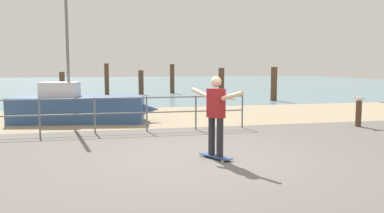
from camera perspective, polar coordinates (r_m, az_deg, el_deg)
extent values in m
cube|color=#605B56|center=(7.22, 5.02, -9.61)|extent=(24.00, 10.00, 0.04)
cube|color=tan|center=(14.90, -4.36, -1.46)|extent=(24.00, 6.00, 0.04)
cube|color=slate|center=(42.72, -9.82, 3.37)|extent=(72.00, 50.00, 0.04)
cylinder|color=slate|center=(11.46, -21.74, -1.50)|extent=(0.05, 0.05, 1.05)
cylinder|color=slate|center=(11.32, -14.27, -1.35)|extent=(0.05, 0.05, 1.05)
cylinder|color=slate|center=(11.37, -6.75, -1.16)|extent=(0.05, 0.05, 1.05)
cylinder|color=slate|center=(11.62, 0.58, -0.97)|extent=(0.05, 0.05, 1.05)
cylinder|color=slate|center=(12.04, 7.49, -0.77)|extent=(0.05, 0.05, 1.05)
cylinder|color=slate|center=(11.31, -18.11, 1.06)|extent=(10.43, 0.04, 0.04)
cylinder|color=slate|center=(11.36, -18.04, -1.16)|extent=(10.43, 0.04, 0.04)
cube|color=#335184|center=(13.68, -16.53, -0.47)|extent=(4.57, 2.08, 0.90)
cone|color=#335184|center=(13.36, -7.30, -0.42)|extent=(1.21, 0.93, 0.77)
cylinder|color=slate|center=(13.73, -18.13, 10.91)|extent=(0.10, 0.10, 4.55)
cube|color=silver|center=(13.77, -19.06, 2.41)|extent=(1.33, 1.08, 0.50)
cube|color=#334C8C|center=(8.07, 3.53, -7.39)|extent=(0.56, 0.80, 0.02)
cylinder|color=silver|center=(7.95, 5.39, -7.93)|extent=(0.06, 0.07, 0.06)
cylinder|color=silver|center=(7.84, 4.59, -8.13)|extent=(0.06, 0.07, 0.06)
cylinder|color=silver|center=(8.33, 2.54, -7.26)|extent=(0.06, 0.07, 0.06)
cylinder|color=silver|center=(8.22, 1.74, -7.43)|extent=(0.06, 0.07, 0.06)
cylinder|color=#26262B|center=(7.90, 4.17, -4.63)|extent=(0.14, 0.14, 0.80)
cylinder|color=#26262B|center=(8.07, 2.94, -4.40)|extent=(0.14, 0.14, 0.80)
cube|color=maroon|center=(7.89, 3.59, 0.49)|extent=(0.35, 0.41, 0.60)
sphere|color=beige|center=(7.86, 3.61, 3.69)|extent=(0.22, 0.22, 0.22)
cylinder|color=beige|center=(7.57, 6.00, 1.59)|extent=(0.35, 0.53, 0.23)
cylinder|color=beige|center=(8.19, 1.37, 1.96)|extent=(0.35, 0.53, 0.23)
cylinder|color=#513826|center=(13.31, 23.53, -1.05)|extent=(0.18, 0.18, 0.83)
ellipsoid|color=white|center=(13.26, 23.62, 1.04)|extent=(0.33, 0.17, 0.14)
sphere|color=white|center=(13.13, 23.01, 1.28)|extent=(0.09, 0.09, 0.09)
cone|color=gold|center=(13.09, 22.85, 1.27)|extent=(0.05, 0.03, 0.02)
cube|color=slate|center=(13.37, 24.13, 1.09)|extent=(0.13, 0.09, 0.02)
cylinder|color=#513826|center=(20.97, -18.73, 2.66)|extent=(0.27, 0.27, 1.64)
cylinder|color=#513826|center=(25.79, -12.57, 3.94)|extent=(0.29, 0.29, 2.11)
cylinder|color=#513826|center=(26.20, -7.59, 3.56)|extent=(0.34, 0.34, 1.64)
cylinder|color=#513826|center=(27.21, -2.96, 4.14)|extent=(0.31, 0.31, 2.07)
cylinder|color=#513826|center=(23.40, 4.39, 3.52)|extent=(0.35, 0.35, 1.82)
cylinder|color=#513826|center=(21.81, 12.08, 3.30)|extent=(0.35, 0.35, 1.89)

